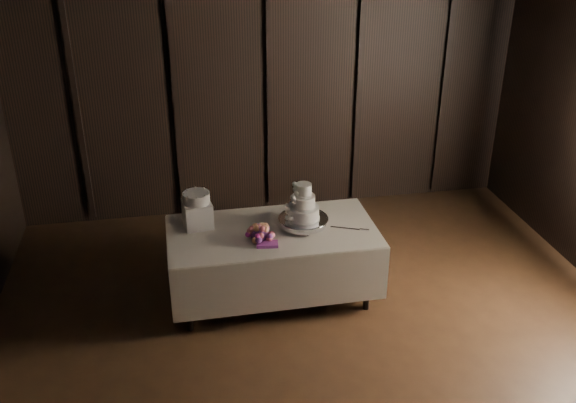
{
  "coord_description": "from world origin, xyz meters",
  "views": [
    {
      "loc": [
        -1.14,
        -3.81,
        3.7
      ],
      "look_at": [
        -0.15,
        1.48,
        1.05
      ],
      "focal_mm": 40.0,
      "sensor_mm": 36.0,
      "label": 1
    }
  ],
  "objects_px": {
    "cake_stand": "(303,222)",
    "small_cake": "(196,198)",
    "wedding_cake": "(301,206)",
    "bouquet": "(260,233)",
    "display_table": "(273,261)",
    "box_pedestal": "(198,214)"
  },
  "relations": [
    {
      "from": "small_cake",
      "to": "wedding_cake",
      "type": "bearing_deg",
      "value": -12.45
    },
    {
      "from": "wedding_cake",
      "to": "small_cake",
      "type": "bearing_deg",
      "value": 155.73
    },
    {
      "from": "bouquet",
      "to": "cake_stand",
      "type": "bearing_deg",
      "value": 21.91
    },
    {
      "from": "box_pedestal",
      "to": "small_cake",
      "type": "relative_size",
      "value": 1.02
    },
    {
      "from": "cake_stand",
      "to": "box_pedestal",
      "type": "distance_m",
      "value": 1.01
    },
    {
      "from": "box_pedestal",
      "to": "small_cake",
      "type": "xyz_separation_m",
      "value": [
        0.0,
        0.0,
        0.18
      ]
    },
    {
      "from": "wedding_cake",
      "to": "box_pedestal",
      "type": "distance_m",
      "value": 0.99
    },
    {
      "from": "wedding_cake",
      "to": "small_cake",
      "type": "height_order",
      "value": "wedding_cake"
    },
    {
      "from": "cake_stand",
      "to": "bouquet",
      "type": "bearing_deg",
      "value": -158.09
    },
    {
      "from": "bouquet",
      "to": "box_pedestal",
      "type": "bearing_deg",
      "value": 145.17
    },
    {
      "from": "display_table",
      "to": "small_cake",
      "type": "relative_size",
      "value": 7.83
    },
    {
      "from": "wedding_cake",
      "to": "bouquet",
      "type": "bearing_deg",
      "value": -170.44
    },
    {
      "from": "display_table",
      "to": "bouquet",
      "type": "relative_size",
      "value": 4.85
    },
    {
      "from": "display_table",
      "to": "wedding_cake",
      "type": "height_order",
      "value": "wedding_cake"
    },
    {
      "from": "display_table",
      "to": "small_cake",
      "type": "xyz_separation_m",
      "value": [
        -0.69,
        0.22,
        0.64
      ]
    },
    {
      "from": "cake_stand",
      "to": "small_cake",
      "type": "bearing_deg",
      "value": 168.7
    },
    {
      "from": "display_table",
      "to": "box_pedestal",
      "type": "xyz_separation_m",
      "value": [
        -0.69,
        0.22,
        0.47
      ]
    },
    {
      "from": "bouquet",
      "to": "wedding_cake",
      "type": "bearing_deg",
      "value": 21.38
    },
    {
      "from": "cake_stand",
      "to": "display_table",
      "type": "bearing_deg",
      "value": -176.52
    },
    {
      "from": "display_table",
      "to": "bouquet",
      "type": "height_order",
      "value": "bouquet"
    },
    {
      "from": "cake_stand",
      "to": "small_cake",
      "type": "height_order",
      "value": "small_cake"
    },
    {
      "from": "display_table",
      "to": "small_cake",
      "type": "distance_m",
      "value": 0.97
    }
  ]
}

